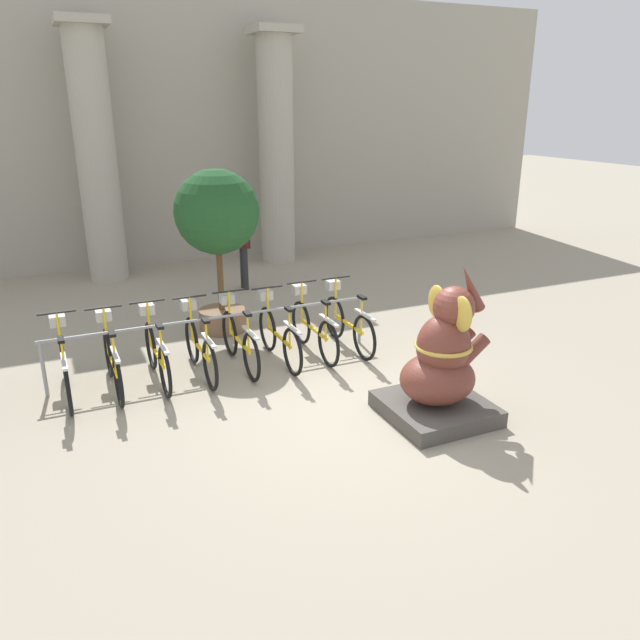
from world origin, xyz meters
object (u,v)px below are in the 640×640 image
(bicycle_0, at_px, (65,367))
(bicycle_7, at_px, (348,322))
(person_pedestrian, at_px, (243,237))
(potted_tree, at_px, (217,221))
(bicycle_1, at_px, (112,361))
(bicycle_2, at_px, (157,353))
(bicycle_3, at_px, (200,347))
(bicycle_5, at_px, (278,335))
(elephant_statue, at_px, (441,367))
(bicycle_6, at_px, (313,328))
(bicycle_4, at_px, (239,340))

(bicycle_0, xyz_separation_m, bicycle_7, (4.08, 0.03, 0.00))
(person_pedestrian, relative_size, potted_tree, 0.66)
(bicycle_1, relative_size, bicycle_2, 1.00)
(bicycle_2, bearing_deg, bicycle_3, -2.97)
(bicycle_5, distance_m, elephant_statue, 2.67)
(bicycle_1, distance_m, potted_tree, 2.90)
(bicycle_1, bearing_deg, bicycle_7, 1.08)
(bicycle_0, relative_size, bicycle_6, 1.00)
(bicycle_1, relative_size, bicycle_6, 1.00)
(bicycle_7, bearing_deg, bicycle_4, -179.40)
(bicycle_4, relative_size, bicycle_7, 1.00)
(bicycle_5, height_order, potted_tree, potted_tree)
(bicycle_0, bearing_deg, person_pedestrian, 46.28)
(bicycle_7, distance_m, elephant_statue, 2.47)
(bicycle_0, bearing_deg, bicycle_5, -0.67)
(bicycle_2, relative_size, bicycle_5, 1.00)
(bicycle_3, relative_size, person_pedestrian, 0.96)
(bicycle_1, relative_size, bicycle_4, 1.00)
(bicycle_1, height_order, bicycle_2, same)
(bicycle_4, bearing_deg, bicycle_3, -175.67)
(bicycle_2, distance_m, bicycle_4, 1.16)
(bicycle_1, bearing_deg, bicycle_0, 176.94)
(potted_tree, bearing_deg, bicycle_7, -45.03)
(bicycle_6, distance_m, bicycle_7, 0.58)
(bicycle_5, bearing_deg, bicycle_4, 175.04)
(bicycle_5, bearing_deg, bicycle_2, 178.80)
(bicycle_3, height_order, bicycle_5, same)
(bicycle_6, bearing_deg, elephant_statue, -76.79)
(bicycle_6, xyz_separation_m, potted_tree, (-0.97, 1.55, 1.42))
(bicycle_0, xyz_separation_m, person_pedestrian, (3.62, 3.79, 0.66))
(bicycle_6, xyz_separation_m, elephant_statue, (0.58, -2.46, 0.23))
(bicycle_4, bearing_deg, bicycle_7, 0.60)
(bicycle_4, xyz_separation_m, elephant_statue, (1.74, -2.44, 0.23))
(bicycle_0, distance_m, elephant_statue, 4.75)
(bicycle_6, relative_size, person_pedestrian, 0.96)
(bicycle_5, relative_size, bicycle_6, 1.00)
(bicycle_5, distance_m, bicycle_6, 0.59)
(bicycle_2, distance_m, person_pedestrian, 4.56)
(bicycle_1, xyz_separation_m, bicycle_6, (2.91, 0.06, 0.00))
(bicycle_3, height_order, person_pedestrian, person_pedestrian)
(bicycle_4, xyz_separation_m, bicycle_7, (1.75, 0.02, 0.00))
(bicycle_2, distance_m, bicycle_3, 0.58)
(elephant_statue, relative_size, person_pedestrian, 1.07)
(bicycle_4, distance_m, bicycle_7, 1.75)
(bicycle_0, distance_m, bicycle_7, 4.08)
(bicycle_2, relative_size, person_pedestrian, 0.96)
(bicycle_0, bearing_deg, elephant_statue, -30.82)
(bicycle_4, height_order, bicycle_5, same)
(bicycle_4, xyz_separation_m, person_pedestrian, (1.29, 3.77, 0.66))
(bicycle_2, xyz_separation_m, person_pedestrian, (2.46, 3.79, 0.66))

